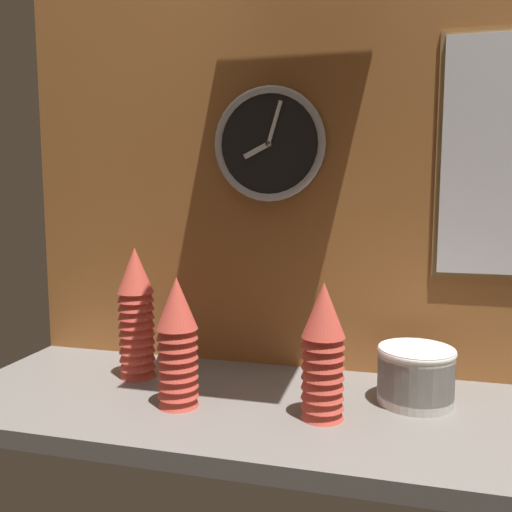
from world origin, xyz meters
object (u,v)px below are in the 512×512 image
object	(u,v)px
cup_stack_center_left	(177,342)
cup_stack_center_right	(323,351)
wall_clock	(269,144)
cup_stack_left	(136,313)
bowl_stack_right	(416,374)

from	to	relation	value
cup_stack_center_left	cup_stack_center_right	bearing A→B (deg)	2.88
cup_stack_center_left	wall_clock	size ratio (longest dim) A/B	0.99
cup_stack_center_left	wall_clock	distance (m)	0.56
cup_stack_center_left	cup_stack_left	distance (m)	0.23
bowl_stack_right	cup_stack_left	bearing A→B (deg)	-179.89
bowl_stack_right	cup_stack_center_left	bearing A→B (deg)	-163.69
cup_stack_center_left	cup_stack_left	bearing A→B (deg)	139.62
wall_clock	cup_stack_center_right	bearing A→B (deg)	-57.83
cup_stack_center_right	bowl_stack_right	xyz separation A→B (m)	(0.19, 0.13, -0.08)
cup_stack_center_left	bowl_stack_right	bearing A→B (deg)	16.31
cup_stack_center_right	cup_stack_center_left	xyz separation A→B (m)	(-0.32, -0.02, 0.00)
bowl_stack_right	wall_clock	size ratio (longest dim) A/B	0.58
cup_stack_left	bowl_stack_right	distance (m)	0.69
cup_stack_center_left	cup_stack_left	world-z (taller)	cup_stack_left
bowl_stack_right	wall_clock	xyz separation A→B (m)	(-0.38, 0.16, 0.53)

